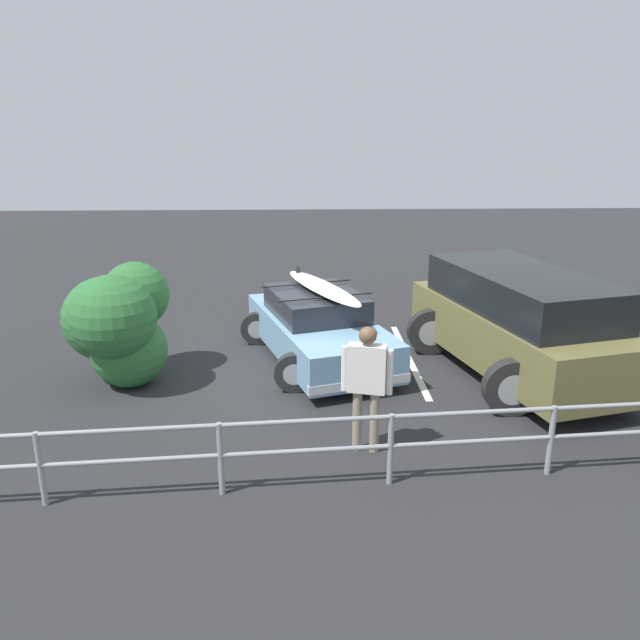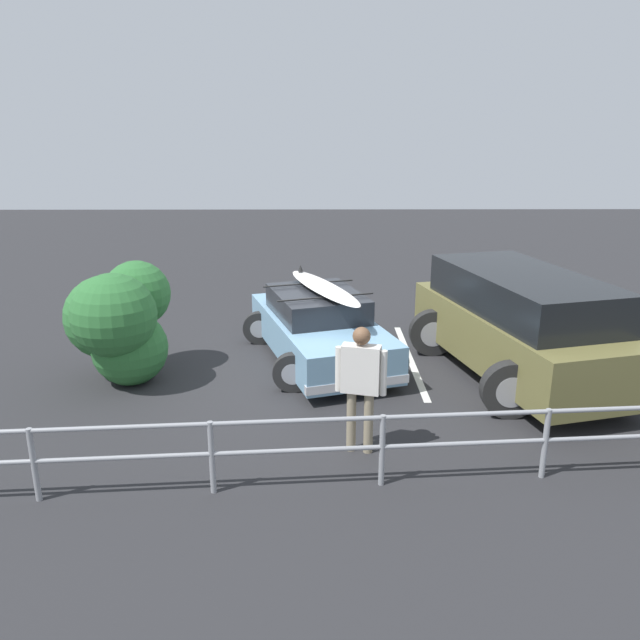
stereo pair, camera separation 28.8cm
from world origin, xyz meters
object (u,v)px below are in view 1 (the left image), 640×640
at_px(sedan_car, 318,328).
at_px(person_bystander, 367,378).
at_px(suv_car, 517,322).
at_px(bush_near_left, 118,320).

relative_size(sedan_car, person_bystander, 2.49).
height_order(suv_car, bush_near_left, bush_near_left).
bearing_deg(suv_car, person_bystander, 42.18).
distance_m(suv_car, person_bystander, 3.83).
relative_size(suv_car, person_bystander, 2.85).
xyz_separation_m(sedan_car, bush_near_left, (3.31, 0.97, 0.49)).
bearing_deg(sedan_car, suv_car, 165.81).
bearing_deg(person_bystander, suv_car, -137.82).
bearing_deg(bush_near_left, sedan_car, -163.67).
bearing_deg(suv_car, bush_near_left, 1.07).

